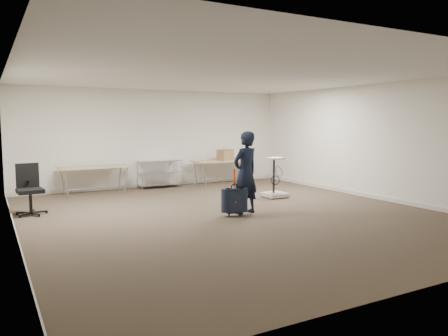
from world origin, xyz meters
TOP-DOWN VIEW (x-y plane):
  - ground at (0.00, 0.00)m, footprint 9.00×9.00m
  - room_shell at (0.00, 1.38)m, footprint 8.00×9.00m
  - folding_table_left at (-1.90, 3.95)m, footprint 1.80×0.75m
  - folding_table_right at (1.90, 3.95)m, footprint 1.80×0.75m
  - wire_shelf at (0.00, 4.20)m, footprint 1.22×0.47m
  - person at (0.29, -0.04)m, footprint 0.70×0.54m
  - suitcase at (-0.05, -0.17)m, footprint 0.39×0.29m
  - office_chair at (-3.61, 1.96)m, footprint 0.63×0.63m
  - equipment_cart at (1.96, 1.28)m, footprint 0.55×0.55m
  - cardboard_box at (1.99, 3.91)m, footprint 0.51×0.44m

SIDE VIEW (x-z plane):
  - ground at x=0.00m, z-range 0.00..0.00m
  - room_shell at x=0.00m, z-range -4.45..4.55m
  - equipment_cart at x=1.96m, z-range -0.24..0.76m
  - office_chair at x=-3.61m, z-range -0.20..0.83m
  - suitcase at x=-0.05m, z-range -0.15..0.79m
  - wire_shelf at x=0.00m, z-range 0.04..0.84m
  - folding_table_left at x=-1.90m, z-range 0.31..1.04m
  - folding_table_right at x=1.90m, z-range 0.31..1.04m
  - person at x=0.29m, z-range 0.00..1.69m
  - cardboard_box at x=1.99m, z-range 0.73..1.05m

